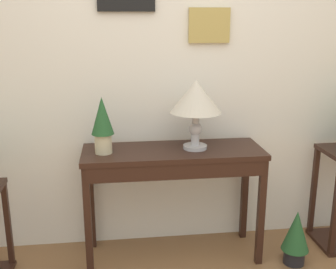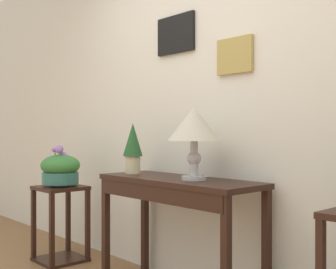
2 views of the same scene
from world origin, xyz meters
TOP-DOWN VIEW (x-y plane):
  - back_wall_with_art at (-0.00, 1.59)m, footprint 9.00×0.13m
  - console_table at (-0.04, 1.26)m, footprint 1.21×0.43m
  - table_lamp at (0.11, 1.29)m, footprint 0.34×0.34m
  - potted_plant_on_console at (-0.50, 1.27)m, footprint 0.14×0.14m
  - potted_plant_floor at (0.78, 1.07)m, footprint 0.19×0.19m

SIDE VIEW (x-z plane):
  - potted_plant_floor at x=0.78m, z-range 0.02..0.41m
  - console_table at x=-0.04m, z-range 0.28..1.08m
  - potted_plant_on_console at x=-0.50m, z-range 0.81..1.18m
  - table_lamp at x=0.11m, z-range 0.90..1.36m
  - back_wall_with_art at x=0.00m, z-range 0.00..2.80m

